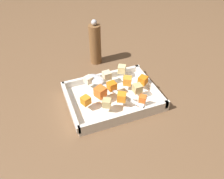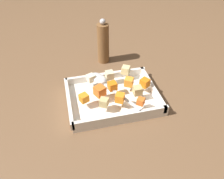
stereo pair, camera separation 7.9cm
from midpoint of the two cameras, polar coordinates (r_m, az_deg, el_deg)
ground_plane at (r=0.84m, az=-2.74°, el=-2.17°), size 4.00×4.00×0.00m
baking_dish at (r=0.82m, az=-2.77°, el=-2.23°), size 0.32×0.24×0.04m
carrot_chunk_heap_side at (r=0.75m, az=4.80°, el=-2.47°), size 0.03×0.03×0.02m
carrot_chunk_near_left at (r=0.80m, az=-2.71°, el=0.89°), size 0.03×0.03×0.03m
carrot_chunk_corner_sw at (r=0.82m, az=1.16°, el=2.15°), size 0.04×0.04×0.03m
carrot_chunk_front_center at (r=0.75m, az=-9.67°, el=-2.84°), size 0.04×0.04×0.03m
carrot_chunk_back_center at (r=0.77m, az=-5.90°, el=-0.74°), size 0.05×0.05×0.03m
carrot_chunk_heap_top at (r=0.83m, az=5.12°, el=2.27°), size 0.04×0.04×0.03m
carrot_chunk_far_left at (r=0.75m, az=-0.53°, el=-2.02°), size 0.04×0.04×0.03m
potato_chunk_rim_edge at (r=0.85m, az=-3.98°, el=3.51°), size 0.03×0.03×0.03m
potato_chunk_far_right at (r=0.79m, az=3.62°, el=0.19°), size 0.03×0.03×0.03m
potato_chunk_corner_nw at (r=0.84m, az=-8.66°, el=2.35°), size 0.03×0.03×0.03m
potato_chunk_under_handle at (r=0.88m, az=-0.08°, el=5.11°), size 0.04×0.04×0.03m
potato_chunk_near_spoon at (r=0.74m, az=-4.41°, el=-3.52°), size 0.04×0.04×0.03m
serving_spoon at (r=0.84m, az=-6.15°, el=2.09°), size 0.14×0.24×0.02m
pepper_mill at (r=0.99m, az=-6.62°, el=11.32°), size 0.05×0.05×0.20m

